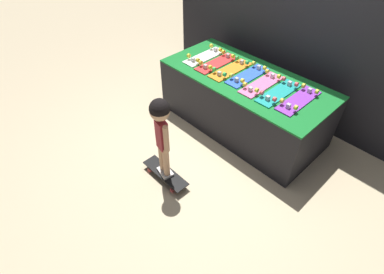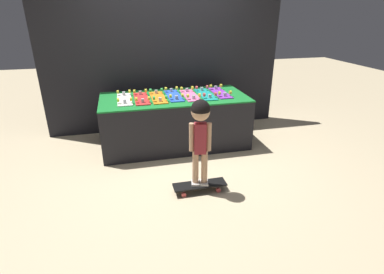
{
  "view_description": "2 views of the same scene",
  "coord_description": "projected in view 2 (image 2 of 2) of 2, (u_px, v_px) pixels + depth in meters",
  "views": [
    {
      "loc": [
        1.86,
        -2.09,
        2.66
      ],
      "look_at": [
        0.03,
        -0.35,
        0.37
      ],
      "focal_mm": 28.0,
      "sensor_mm": 36.0,
      "label": 1
    },
    {
      "loc": [
        -0.75,
        -3.61,
        1.94
      ],
      "look_at": [
        0.06,
        -0.27,
        0.46
      ],
      "focal_mm": 28.0,
      "sensor_mm": 36.0,
      "label": 2
    }
  ],
  "objects": [
    {
      "name": "skateboard_red_on_rack",
      "position": [
        141.0,
        98.0,
        4.25
      ],
      "size": [
        0.2,
        0.65,
        0.09
      ],
      "color": "red",
      "rests_on": "display_rack"
    },
    {
      "name": "child",
      "position": [
        200.0,
        127.0,
        3.15
      ],
      "size": [
        0.24,
        0.2,
        1.0
      ],
      "rotation": [
        0.0,
        0.0,
        -0.2
      ],
      "color": "silver",
      "rests_on": "skateboard_on_floor"
    },
    {
      "name": "skateboard_blue_on_rack",
      "position": [
        174.0,
        95.0,
        4.39
      ],
      "size": [
        0.2,
        0.65,
        0.09
      ],
      "color": "blue",
      "rests_on": "display_rack"
    },
    {
      "name": "skateboard_purple_on_rack",
      "position": [
        220.0,
        92.0,
        4.54
      ],
      "size": [
        0.2,
        0.65,
        0.09
      ],
      "color": "purple",
      "rests_on": "display_rack"
    },
    {
      "name": "display_rack",
      "position": [
        175.0,
        121.0,
        4.53
      ],
      "size": [
        2.13,
        1.0,
        0.76
      ],
      "color": "black",
      "rests_on": "ground_plane"
    },
    {
      "name": "skateboard_white_on_rack",
      "position": [
        124.0,
        99.0,
        4.21
      ],
      "size": [
        0.2,
        0.65,
        0.09
      ],
      "color": "white",
      "rests_on": "display_rack"
    },
    {
      "name": "skateboard_on_floor",
      "position": [
        200.0,
        185.0,
        3.44
      ],
      "size": [
        0.61,
        0.18,
        0.09
      ],
      "color": "black",
      "rests_on": "ground_plane"
    },
    {
      "name": "skateboard_orange_on_rack",
      "position": [
        158.0,
        97.0,
        4.3
      ],
      "size": [
        0.2,
        0.65,
        0.09
      ],
      "color": "orange",
      "rests_on": "display_rack"
    },
    {
      "name": "skateboard_teal_on_rack",
      "position": [
        206.0,
        94.0,
        4.46
      ],
      "size": [
        0.2,
        0.65,
        0.09
      ],
      "color": "teal",
      "rests_on": "display_rack"
    },
    {
      "name": "ground_plane",
      "position": [
        183.0,
        161.0,
        4.15
      ],
      "size": [
        16.0,
        16.0,
        0.0
      ],
      "primitive_type": "plane",
      "color": "beige"
    },
    {
      "name": "back_wall",
      "position": [
        165.0,
        62.0,
        4.93
      ],
      "size": [
        3.91,
        0.1,
        2.27
      ],
      "color": "black",
      "rests_on": "ground_plane"
    },
    {
      "name": "skateboard_pink_on_rack",
      "position": [
        190.0,
        95.0,
        4.41
      ],
      "size": [
        0.2,
        0.65,
        0.09
      ],
      "color": "pink",
      "rests_on": "display_rack"
    }
  ]
}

